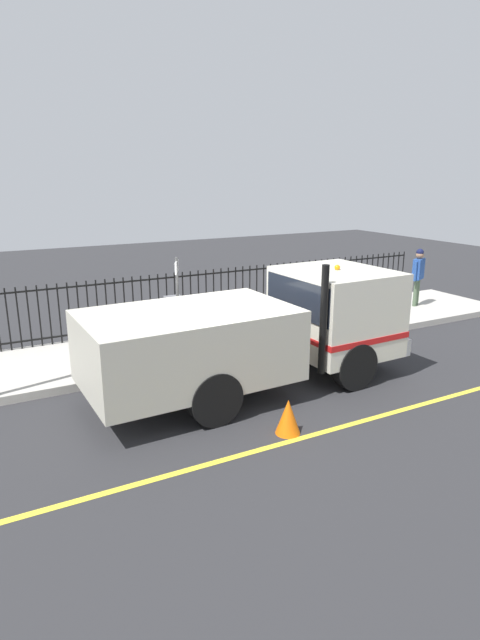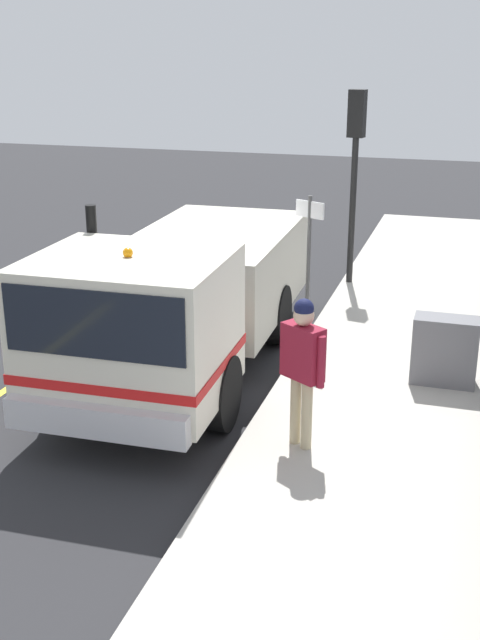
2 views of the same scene
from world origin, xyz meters
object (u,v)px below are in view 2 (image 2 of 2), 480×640
traffic_light_near (355,148)px  worker_standing (303,358)px  traffic_cone (85,327)px  street_sign (309,255)px  utility_cabinet (445,351)px  work_truck (178,295)px

traffic_light_near → worker_standing: bearing=105.3°
worker_standing → traffic_cone: (-4.09, 2.58, -0.96)m
worker_standing → street_sign: (-0.61, 3.10, 0.37)m
traffic_light_near → street_sign: traffic_light_near is taller
worker_standing → utility_cabinet: worker_standing is taller
work_truck → traffic_light_near: size_ratio=1.81×
worker_standing → traffic_cone: worker_standing is taller
worker_standing → street_sign: street_sign is taller
worker_standing → street_sign: size_ratio=0.76×
utility_cabinet → street_sign: (-2.08, 0.79, 0.98)m
traffic_light_near → traffic_cone: 6.01m
traffic_light_near → traffic_cone: traffic_light_near is taller
worker_standing → traffic_cone: bearing=0.1°
work_truck → traffic_cone: 2.29m
traffic_cone → traffic_light_near: bearing=49.9°
traffic_light_near → utility_cabinet: size_ratio=3.87×
work_truck → traffic_light_near: 5.47m
work_truck → street_sign: 2.08m
worker_standing → work_truck: bearing=-6.9°
work_truck → street_sign: (1.56, 1.32, 0.37)m
traffic_cone → street_sign: 3.76m
worker_standing → traffic_cone: 4.93m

